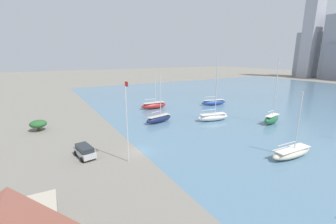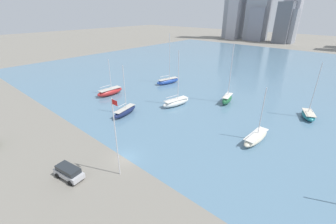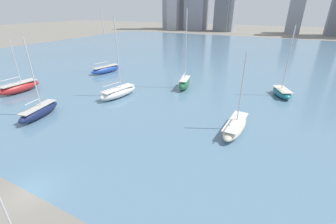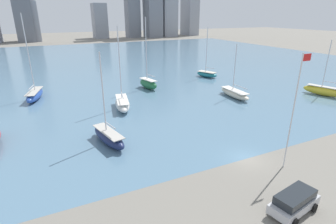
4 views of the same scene
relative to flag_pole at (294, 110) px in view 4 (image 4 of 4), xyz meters
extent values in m
plane|color=gray|center=(-2.68, 3.08, -6.81)|extent=(500.00, 500.00, 0.00)
cube|color=slate|center=(-2.68, 73.08, -6.81)|extent=(180.00, 140.00, 0.00)
cylinder|color=silver|center=(-0.05, 0.00, -0.50)|extent=(0.14, 0.14, 12.63)
cube|color=red|center=(0.57, 0.00, 5.32)|extent=(1.10, 0.03, 0.70)
cube|color=slate|center=(-29.35, 169.12, 7.12)|extent=(9.97, 9.86, 27.87)
cube|color=#8E939E|center=(-27.39, 171.58, 4.89)|extent=(12.13, 9.00, 23.39)
cube|color=#8E939E|center=(17.22, 178.05, 4.73)|extent=(9.06, 12.01, 23.07)
cube|color=#8E939E|center=(88.75, 176.70, 16.30)|extent=(8.64, 15.83, 46.22)
ellipsoid|color=#1E757F|center=(16.86, 41.30, -6.06)|extent=(4.80, 6.55, 1.48)
cube|color=beige|center=(16.86, 41.30, -5.37)|extent=(3.93, 5.37, 0.10)
cube|color=#2D2D33|center=(16.86, 41.30, -6.47)|extent=(0.59, 1.06, 0.67)
cylinder|color=silver|center=(16.68, 41.71, 0.41)|extent=(0.18, 0.18, 11.47)
cylinder|color=silver|center=(17.22, 40.51, -4.22)|extent=(1.21, 2.47, 0.14)
ellipsoid|color=#19234C|center=(-16.41, 13.98, -5.93)|extent=(3.59, 7.95, 1.76)
cube|color=#BCB7AD|center=(-16.41, 13.98, -5.10)|extent=(2.94, 6.52, 0.10)
cube|color=#2D2D33|center=(-16.41, 13.98, -6.41)|extent=(0.46, 1.39, 0.79)
cylinder|color=silver|center=(-16.54, 14.55, 0.01)|extent=(0.18, 0.18, 10.13)
cylinder|color=silver|center=(-16.24, 13.21, -3.95)|extent=(0.73, 2.70, 0.14)
ellipsoid|color=white|center=(-10.93, 26.53, -5.91)|extent=(4.02, 8.68, 1.79)
cube|color=silver|center=(-10.93, 26.53, -5.06)|extent=(3.30, 7.11, 0.10)
cube|color=#2D2D33|center=(-10.93, 26.53, -6.40)|extent=(0.45, 1.51, 0.81)
cylinder|color=silver|center=(-10.81, 27.14, 1.23)|extent=(0.18, 0.18, 12.49)
cylinder|color=silver|center=(-11.19, 25.25, -3.91)|extent=(0.90, 3.81, 0.14)
ellipsoid|color=#236B3D|center=(-1.80, 37.07, -5.71)|extent=(3.25, 6.45, 2.19)
cube|color=silver|center=(-1.80, 37.07, -4.67)|extent=(2.67, 5.29, 0.10)
cube|color=#2D2D33|center=(-1.80, 37.07, -6.31)|extent=(0.39, 1.12, 0.98)
cylinder|color=silver|center=(-1.90, 37.52, 2.07)|extent=(0.18, 0.18, 13.37)
cylinder|color=silver|center=(-1.57, 35.95, -3.52)|extent=(0.81, 3.17, 0.14)
ellipsoid|color=yellow|center=(29.55, 16.23, -5.85)|extent=(4.46, 8.53, 1.91)
cube|color=#BCB7AD|center=(29.55, 16.23, -4.94)|extent=(3.66, 6.99, 0.10)
cube|color=#2D2D33|center=(29.55, 16.23, -6.38)|extent=(0.65, 1.48, 0.86)
cylinder|color=silver|center=(29.34, 16.82, -0.19)|extent=(0.18, 0.18, 9.40)
cylinder|color=silver|center=(29.84, 15.39, -3.79)|extent=(1.13, 2.91, 0.14)
ellipsoid|color=beige|center=(11.76, 23.32, -6.04)|extent=(2.72, 8.72, 1.54)
cube|color=silver|center=(11.76, 23.32, -5.32)|extent=(2.23, 7.15, 0.10)
cube|color=#2D2D33|center=(11.76, 23.32, -6.46)|extent=(0.22, 1.56, 0.69)
cylinder|color=silver|center=(11.78, 23.97, -0.69)|extent=(0.18, 0.18, 9.16)
cylinder|color=silver|center=(11.69, 21.77, -4.17)|extent=(0.32, 4.40, 0.14)
ellipsoid|color=#284CA8|center=(-25.24, 39.36, -5.93)|extent=(4.25, 9.04, 1.76)
cube|color=#BCB7AD|center=(-25.24, 39.36, -5.10)|extent=(3.48, 7.41, 0.10)
cube|color=#2D2D33|center=(-25.24, 39.36, -6.41)|extent=(0.53, 1.57, 0.79)
cylinder|color=silver|center=(-25.08, 40.00, 2.23)|extent=(0.18, 0.18, 14.55)
cylinder|color=silver|center=(-25.54, 38.14, -3.95)|extent=(1.05, 3.75, 0.14)
cube|color=#B7B7BC|center=(-5.10, -5.56, -6.02)|extent=(5.13, 2.81, 0.80)
cube|color=#23282D|center=(-5.10, -5.56, -5.24)|extent=(4.13, 2.41, 0.75)
cylinder|color=black|center=(-3.79, -4.29, -6.42)|extent=(0.83, 0.41, 0.79)
cylinder|color=black|center=(-3.45, -6.32, -6.42)|extent=(0.83, 0.41, 0.79)
cylinder|color=black|center=(-6.76, -4.79, -6.42)|extent=(0.83, 0.41, 0.79)
cylinder|color=black|center=(-6.42, -6.83, -6.42)|extent=(0.83, 0.41, 0.79)
camera|label=1|loc=(30.77, -10.77, 9.12)|focal=24.00mm
camera|label=2|loc=(23.85, -15.60, 16.49)|focal=24.00mm
camera|label=3|loc=(15.91, -5.08, 8.72)|focal=24.00mm
camera|label=4|loc=(-22.68, -17.40, 9.26)|focal=28.00mm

